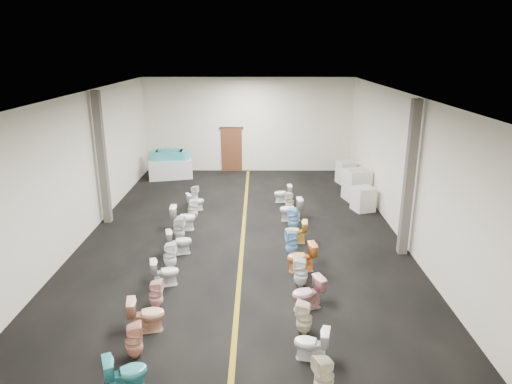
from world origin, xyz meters
TOP-DOWN VIEW (x-y plane):
  - floor at (0.00, 0.00)m, footprint 16.00×16.00m
  - ceiling at (0.00, 0.00)m, footprint 16.00×16.00m
  - wall_back at (0.00, 8.00)m, footprint 10.00×0.00m
  - wall_front at (0.00, -8.00)m, footprint 10.00×0.00m
  - wall_left at (-5.00, 0.00)m, footprint 0.00×16.00m
  - wall_right at (5.00, 0.00)m, footprint 0.00×16.00m
  - aisle_stripe at (0.00, 0.00)m, footprint 0.12×15.60m
  - back_door at (-0.80, 7.94)m, footprint 1.00×0.10m
  - door_frame at (-0.80, 7.95)m, footprint 1.15×0.08m
  - column_left at (-4.75, 1.00)m, footprint 0.25×0.25m
  - column_right at (4.75, -1.50)m, footprint 0.25×0.25m
  - display_table at (-3.60, 6.62)m, footprint 2.14×1.43m
  - bathtub at (-3.60, 6.62)m, footprint 1.86×0.73m
  - appliance_crate_a at (4.40, 2.19)m, footprint 0.89×0.89m
  - appliance_crate_b at (4.40, 3.46)m, footprint 1.08×1.08m
  - appliance_crate_c at (4.40, 4.48)m, footprint 0.85×0.85m
  - appliance_crate_d at (4.40, 5.81)m, footprint 0.85×0.85m
  - toilet_left_0 at (-1.82, -7.25)m, footprint 0.85×0.68m
  - toilet_left_1 at (-1.92, -6.33)m, footprint 0.43×0.42m
  - toilet_left_2 at (-1.88, -5.44)m, footprint 0.84×0.58m
  - toilet_left_3 at (-1.87, -4.55)m, footprint 0.34×0.33m
  - toilet_left_4 at (-1.88, -3.46)m, footprint 0.78×0.57m
  - toilet_left_5 at (-1.92, -2.55)m, footprint 0.36×0.35m
  - toilet_left_6 at (-1.83, -1.60)m, footprint 0.82×0.60m
  - toilet_left_7 at (-1.99, -0.61)m, footprint 0.40×0.40m
  - toilet_left_8 at (-2.00, 0.28)m, footprint 0.83×0.50m
  - toilet_left_9 at (-1.81, 1.21)m, footprint 0.39×0.39m
  - toilet_left_10 at (-1.85, 2.17)m, footprint 0.76×0.61m
  - toilet_left_11 at (-2.01, 3.08)m, footprint 0.38×0.37m
  - toilet_right_0 at (1.63, -7.32)m, footprint 0.47×0.46m
  - toilet_right_1 at (1.52, -6.37)m, footprint 0.76×0.54m
  - toilet_right_2 at (1.47, -5.52)m, footprint 0.42×0.41m
  - toilet_right_3 at (1.63, -4.55)m, footprint 0.87×0.69m
  - toilet_right_4 at (1.57, -3.51)m, footprint 0.43×0.43m
  - toilet_right_5 at (1.67, -2.67)m, footprint 0.85×0.58m
  - toilet_right_6 at (1.47, -1.71)m, footprint 0.43×0.43m
  - toilet_right_7 at (1.66, -0.78)m, footprint 0.75×0.46m
  - toilet_right_8 at (1.67, 0.27)m, footprint 0.44×0.44m
  - toilet_right_9 at (1.64, 1.15)m, footprint 0.84×0.54m
  - toilet_right_10 at (1.67, 2.22)m, footprint 0.38×0.37m
  - toilet_right_11 at (1.46, 3.14)m, footprint 0.71×0.44m

SIDE VIEW (x-z plane):
  - floor at x=0.00m, z-range 0.00..0.00m
  - aisle_stripe at x=0.00m, z-range 0.00..0.01m
  - toilet_left_10 at x=-1.85m, z-range 0.00..0.68m
  - toilet_left_11 at x=-2.01m, z-range 0.00..0.68m
  - toilet_right_11 at x=1.46m, z-range 0.00..0.70m
  - toilet_right_1 at x=1.52m, z-range 0.00..0.70m
  - toilet_right_10 at x=1.67m, z-range 0.00..0.71m
  - toilet_left_4 at x=-1.88m, z-range 0.00..0.72m
  - toilet_left_3 at x=-1.87m, z-range 0.00..0.72m
  - toilet_right_7 at x=1.66m, z-range 0.00..0.73m
  - toilet_right_2 at x=1.47m, z-range 0.00..0.75m
  - toilet_left_6 at x=-1.83m, z-range 0.00..0.75m
  - appliance_crate_c at x=4.40m, z-range 0.00..0.75m
  - toilet_left_1 at x=-1.92m, z-range 0.00..0.75m
  - toilet_left_0 at x=-1.82m, z-range 0.00..0.76m
  - toilet_right_8 at x=1.67m, z-range 0.00..0.76m
  - toilet_left_9 at x=-1.81m, z-range 0.00..0.77m
  - toilet_right_0 at x=1.63m, z-range 0.00..0.78m
  - toilet_left_5 at x=-1.92m, z-range 0.00..0.78m
  - toilet_right_3 at x=1.63m, z-range 0.00..0.78m
  - toilet_left_7 at x=-1.99m, z-range 0.00..0.78m
  - toilet_left_2 at x=-1.88m, z-range 0.00..0.78m
  - toilet_right_4 at x=1.57m, z-range 0.00..0.79m
  - toilet_right_5 at x=1.67m, z-range 0.00..0.80m
  - toilet_right_6 at x=1.47m, z-range 0.00..0.80m
  - toilet_right_9 at x=1.64m, z-range 0.00..0.82m
  - toilet_left_8 at x=-2.00m, z-range 0.00..0.83m
  - display_table at x=-3.60m, z-range 0.00..0.87m
  - appliance_crate_a at x=4.40m, z-range 0.00..0.90m
  - appliance_crate_d at x=4.40m, z-range 0.00..0.99m
  - appliance_crate_b at x=4.40m, z-range 0.00..1.22m
  - back_door at x=-0.80m, z-range 0.00..2.10m
  - bathtub at x=-3.60m, z-range 0.79..1.34m
  - door_frame at x=-0.80m, z-range 2.07..2.17m
  - wall_back at x=0.00m, z-range -2.75..7.25m
  - wall_front at x=0.00m, z-range -2.75..7.25m
  - wall_left at x=-5.00m, z-range -5.75..10.25m
  - wall_right at x=5.00m, z-range -5.75..10.25m
  - column_left at x=-4.75m, z-range 0.00..4.50m
  - column_right at x=4.75m, z-range 0.00..4.50m
  - ceiling at x=0.00m, z-range 4.50..4.50m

